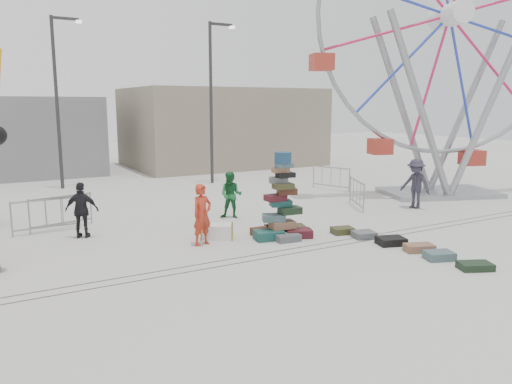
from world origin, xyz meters
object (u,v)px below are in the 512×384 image
lamp_post_right (213,95)px  barricade_wheel_back (331,178)px  barricade_dummy_b (46,215)px  pedestrian_green (231,195)px  steamer_trunk (217,232)px  lamp_post_left (58,94)px  pedestrian_grey (416,184)px  barricade_dummy_c (61,212)px  barricade_wheel_front (357,194)px  ferris_wheel (448,40)px  suitcase_tower (282,213)px  pedestrian_black (82,210)px  pedestrian_red (202,215)px

lamp_post_right → barricade_wheel_back: size_ratio=4.00×
barricade_dummy_b → pedestrian_green: size_ratio=1.21×
pedestrian_green → steamer_trunk: bearing=-85.4°
lamp_post_left → pedestrian_grey: (11.10, -11.71, -3.52)m
steamer_trunk → barricade_dummy_c: barricade_dummy_c is taller
barricade_wheel_back → barricade_wheel_front: bearing=-43.8°
lamp_post_left → ferris_wheel: size_ratio=0.59×
barricade_wheel_front → pedestrian_grey: bearing=-97.0°
ferris_wheel → barricade_dummy_c: (-15.68, 1.78, -6.16)m
lamp_post_left → barricade_wheel_back: 13.41m
lamp_post_right → suitcase_tower: 11.70m
lamp_post_left → suitcase_tower: size_ratio=3.08×
lamp_post_right → barricade_dummy_b: 11.77m
barricade_dummy_c → barricade_wheel_front: bearing=-23.8°
barricade_dummy_c → pedestrian_black: 1.56m
lamp_post_right → barricade_dummy_c: 11.23m
barricade_wheel_back → pedestrian_black: (-11.98, -3.21, 0.30)m
lamp_post_left → pedestrian_green: 11.15m
lamp_post_right → suitcase_tower: bearing=-104.2°
barricade_wheel_back → pedestrian_grey: (0.13, -5.09, 0.41)m
barricade_wheel_back → pedestrian_green: pedestrian_green is taller
steamer_trunk → pedestrian_green: (1.64, 2.30, 0.61)m
pedestrian_black → pedestrian_grey: 12.25m
pedestrian_grey → barricade_wheel_back: bearing=169.9°
ferris_wheel → steamer_trunk: (-11.84, -1.87, -6.49)m
lamp_post_left → steamer_trunk: 12.98m
barricade_dummy_c → lamp_post_right: bearing=24.7°
ferris_wheel → pedestrian_black: size_ratio=8.01×
barricade_dummy_b → pedestrian_grey: size_ratio=1.04×
pedestrian_grey → pedestrian_black: bearing=-110.3°
suitcase_tower → pedestrian_red: (-2.45, 0.38, 0.16)m
lamp_post_right → pedestrian_red: bearing=-116.5°
lamp_post_left → ferris_wheel: ferris_wheel is taller
pedestrian_grey → steamer_trunk: bearing=-99.5°
barricade_dummy_c → pedestrian_red: (3.22, -4.01, 0.34)m
pedestrian_green → barricade_dummy_b: bearing=-149.8°
pedestrian_black → pedestrian_grey: size_ratio=0.88×
barricade_wheel_front → pedestrian_green: bearing=107.4°
lamp_post_left → barricade_wheel_back: bearing=-31.1°
barricade_dummy_c → pedestrian_grey: bearing=-27.5°
pedestrian_green → lamp_post_right: bearing=109.6°
barricade_dummy_b → pedestrian_green: bearing=-13.6°
barricade_wheel_front → pedestrian_green: (-5.11, 0.78, 0.28)m
lamp_post_left → barricade_dummy_b: 9.69m
barricade_wheel_back → pedestrian_black: pedestrian_black is taller
barricade_wheel_back → pedestrian_grey: 5.10m
lamp_post_right → pedestrian_green: 9.01m
lamp_post_right → barricade_wheel_front: 9.61m
steamer_trunk → lamp_post_right: bearing=94.0°
pedestrian_black → lamp_post_right: bearing=-107.2°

